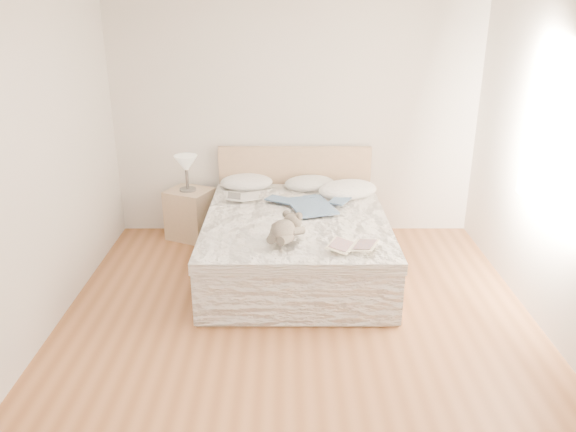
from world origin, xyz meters
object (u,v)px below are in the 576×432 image
(photo_book, at_px, (243,197))
(teddy_bear, at_px, (283,238))
(table_lamp, at_px, (186,166))
(childrens_book, at_px, (353,246))
(bed, at_px, (296,241))
(nightstand, at_px, (190,214))

(photo_book, height_order, teddy_bear, teddy_bear)
(table_lamp, bearing_deg, photo_book, -34.21)
(table_lamp, xyz_separation_m, childrens_book, (1.63, -1.66, -0.21))
(bed, distance_m, teddy_bear, 0.82)
(bed, height_order, photo_book, bed)
(table_lamp, xyz_separation_m, photo_book, (0.64, -0.43, -0.21))
(table_lamp, relative_size, childrens_book, 1.00)
(bed, xyz_separation_m, table_lamp, (-1.18, 0.80, 0.54))
(photo_book, xyz_separation_m, childrens_book, (1.00, -1.22, 0.00))
(bed, distance_m, childrens_book, 1.02)
(bed, bearing_deg, photo_book, 146.04)
(photo_book, bearing_deg, teddy_bear, -72.40)
(photo_book, distance_m, childrens_book, 1.58)
(nightstand, relative_size, table_lamp, 1.42)
(bed, bearing_deg, childrens_book, -62.08)
(nightstand, distance_m, teddy_bear, 1.91)
(childrens_book, bearing_deg, table_lamp, 158.08)
(bed, relative_size, table_lamp, 5.44)
(bed, distance_m, table_lamp, 1.52)
(nightstand, bearing_deg, bed, -34.64)
(bed, bearing_deg, teddy_bear, -99.46)
(bed, relative_size, photo_book, 6.15)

